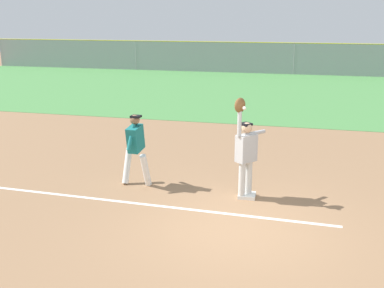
% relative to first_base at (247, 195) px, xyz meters
% --- Properties ---
extents(ground_plane, '(76.52, 76.52, 0.00)m').
position_rel_first_base_xyz_m(ground_plane, '(0.05, -1.69, -0.04)').
color(ground_plane, '#936D4C').
extents(outfield_grass, '(45.91, 16.16, 0.01)m').
position_rel_first_base_xyz_m(outfield_grass, '(0.05, 15.23, -0.04)').
color(outfield_grass, '#4C8C47').
rests_on(outfield_grass, ground_plane).
extents(chalk_foul_line, '(12.00, 0.47, 0.01)m').
position_rel_first_base_xyz_m(chalk_foul_line, '(-4.00, -0.90, -0.04)').
color(chalk_foul_line, white).
rests_on(chalk_foul_line, ground_plane).
extents(first_base, '(0.40, 0.40, 0.08)m').
position_rel_first_base_xyz_m(first_base, '(0.00, 0.00, 0.00)').
color(first_base, white).
rests_on(first_base, ground_plane).
extents(fielder, '(0.65, 0.76, 2.28)m').
position_rel_first_base_xyz_m(fielder, '(-0.06, -0.05, 1.08)').
color(fielder, silver).
rests_on(fielder, ground_plane).
extents(runner, '(0.73, 0.85, 1.72)m').
position_rel_first_base_xyz_m(runner, '(-2.67, 0.15, 0.96)').
color(runner, white).
rests_on(runner, ground_plane).
extents(baseball, '(0.07, 0.07, 0.07)m').
position_rel_first_base_xyz_m(baseball, '(-0.07, -0.31, 2.04)').
color(baseball, white).
extents(outfield_fence, '(45.99, 0.08, 2.15)m').
position_rel_first_base_xyz_m(outfield_fence, '(0.05, 23.31, 1.03)').
color(outfield_fence, '#93999E').
rests_on(outfield_fence, ground_plane).
extents(parked_car_silver, '(4.55, 2.41, 1.25)m').
position_rel_first_base_xyz_m(parked_car_silver, '(-4.88, 26.41, 0.63)').
color(parked_car_silver, '#B7B7BC').
rests_on(parked_car_silver, ground_plane).
extents(parked_car_tan, '(4.45, 2.21, 1.25)m').
position_rel_first_base_xyz_m(parked_car_tan, '(1.16, 26.60, 0.63)').
color(parked_car_tan, tan).
rests_on(parked_car_tan, ground_plane).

